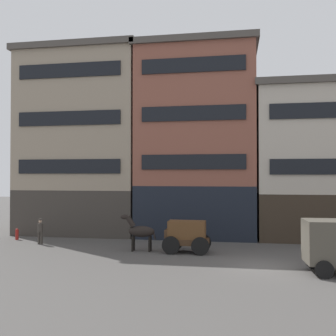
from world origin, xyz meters
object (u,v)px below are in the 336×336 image
object	(u,v)px
pedestrian_officer	(40,230)
fire_hydrant_curbside	(17,234)
draft_horse	(140,231)
cargo_wagon	(186,234)

from	to	relation	value
pedestrian_officer	fire_hydrant_curbside	xyz separation A→B (m)	(-2.67, 1.51, -0.55)
draft_horse	fire_hydrant_curbside	xyz separation A→B (m)	(-10.17, 2.75, -0.84)
pedestrian_officer	fire_hydrant_curbside	bearing A→B (deg)	150.49
pedestrian_officer	fire_hydrant_curbside	distance (m)	3.12
draft_horse	fire_hydrant_curbside	distance (m)	10.57
cargo_wagon	pedestrian_officer	distance (m)	10.52
draft_horse	pedestrian_officer	xyz separation A→B (m)	(-7.49, 1.24, -0.29)
pedestrian_officer	fire_hydrant_curbside	world-z (taller)	pedestrian_officer
draft_horse	pedestrian_officer	world-z (taller)	draft_horse
cargo_wagon	pedestrian_officer	xyz separation A→B (m)	(-10.44, 1.24, -0.17)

